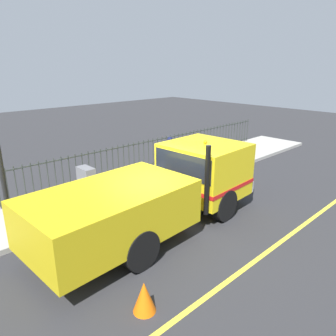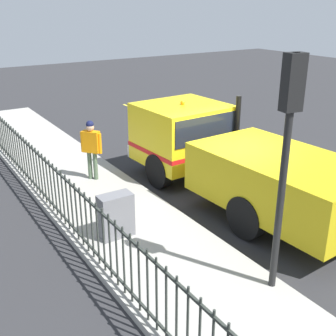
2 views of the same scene
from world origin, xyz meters
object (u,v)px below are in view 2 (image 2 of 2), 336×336
utility_cabinet (116,216)px  traffic_light_near (288,130)px  worker_standing (91,144)px  work_truck (223,153)px

utility_cabinet → traffic_light_near: bearing=117.0°
worker_standing → traffic_light_near: traffic_light_near is taller
utility_cabinet → work_truck: bearing=-169.3°
worker_standing → utility_cabinet: worker_standing is taller
work_truck → traffic_light_near: size_ratio=1.77×
work_truck → worker_standing: 3.56m
traffic_light_near → utility_cabinet: size_ratio=4.18×
worker_standing → utility_cabinet: bearing=-54.7°
work_truck → traffic_light_near: traffic_light_near is taller
traffic_light_near → utility_cabinet: 4.09m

